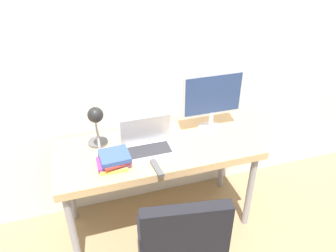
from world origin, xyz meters
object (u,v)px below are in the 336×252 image
Objects in this scene: laptop at (148,144)px; monitor at (212,99)px; book_stack at (114,160)px; desk_lamp at (96,122)px; office_chair at (180,247)px.

laptop is 0.59m from monitor.
desk_lamp is at bearing 110.41° from book_stack.
desk_lamp is (-0.33, 0.09, 0.19)m from laptop.
office_chair is at bearing -66.03° from book_stack.
office_chair is at bearing -122.64° from monitor.
desk_lamp reaches higher than office_chair.
monitor reaches higher than laptop.
laptop is at bearing 22.06° from book_stack.
desk_lamp is (-0.86, -0.04, -0.03)m from monitor.
desk_lamp is 0.28m from book_stack.
monitor is at bearing 57.36° from office_chair.
book_stack is (-0.26, 0.59, 0.26)m from office_chair.
monitor is 0.86m from book_stack.
laptop is 0.98× the size of desk_lamp.
laptop reaches higher than book_stack.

